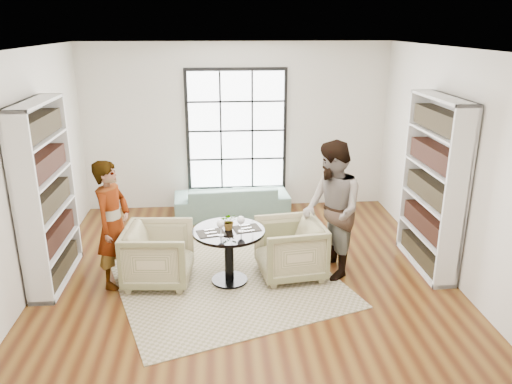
{
  "coord_description": "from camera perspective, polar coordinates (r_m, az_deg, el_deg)",
  "views": [
    {
      "loc": [
        -0.36,
        -5.93,
        3.29
      ],
      "look_at": [
        0.15,
        0.4,
        1.13
      ],
      "focal_mm": 35.0,
      "sensor_mm": 36.0,
      "label": 1
    }
  ],
  "objects": [
    {
      "name": "ground",
      "position": [
        6.79,
        -1.0,
        -10.23
      ],
      "size": [
        6.0,
        6.0,
        0.0
      ],
      "primitive_type": "plane",
      "color": "brown"
    },
    {
      "name": "room_shell",
      "position": [
        6.8,
        -1.35,
        1.33
      ],
      "size": [
        6.0,
        6.01,
        6.0
      ],
      "color": "silver",
      "rests_on": "ground"
    },
    {
      "name": "rug",
      "position": [
        6.87,
        -3.43,
        -9.87
      ],
      "size": [
        3.53,
        3.53,
        0.01
      ],
      "primitive_type": "cube",
      "rotation": [
        0.0,
        0.0,
        0.33
      ],
      "color": "tan",
      "rests_on": "ground"
    },
    {
      "name": "pedestal_table",
      "position": [
        6.56,
        -3.11,
        -6.02
      ],
      "size": [
        0.94,
        0.94,
        0.75
      ],
      "rotation": [
        0.0,
        0.0,
        0.24
      ],
      "color": "black",
      "rests_on": "ground"
    },
    {
      "name": "sofa",
      "position": [
        8.91,
        -2.79,
        -0.94
      ],
      "size": [
        2.06,
        0.92,
        0.59
      ],
      "primitive_type": "imported",
      "rotation": [
        0.0,
        0.0,
        3.21
      ],
      "color": "#779F91",
      "rests_on": "ground"
    },
    {
      "name": "armchair_left",
      "position": [
        6.75,
        -11.08,
        -7.05
      ],
      "size": [
        0.93,
        0.91,
        0.79
      ],
      "primitive_type": "imported",
      "rotation": [
        0.0,
        0.0,
        1.49
      ],
      "color": "#C5C28D",
      "rests_on": "ground"
    },
    {
      "name": "armchair_right",
      "position": [
        6.81,
        3.9,
        -6.49
      ],
      "size": [
        0.96,
        0.94,
        0.78
      ],
      "primitive_type": "imported",
      "rotation": [
        0.0,
        0.0,
        -1.44
      ],
      "color": "tan",
      "rests_on": "ground"
    },
    {
      "name": "person_left",
      "position": [
        6.66,
        -16.03,
        -3.57
      ],
      "size": [
        0.59,
        0.72,
        1.69
      ],
      "primitive_type": "imported",
      "rotation": [
        0.0,
        0.0,
        1.23
      ],
      "color": "gray",
      "rests_on": "ground"
    },
    {
      "name": "person_right",
      "position": [
        6.7,
        8.66,
        -2.09
      ],
      "size": [
        0.82,
        0.99,
        1.86
      ],
      "primitive_type": "imported",
      "rotation": [
        0.0,
        0.0,
        -1.44
      ],
      "color": "gray",
      "rests_on": "ground"
    },
    {
      "name": "placemat_left",
      "position": [
        6.4,
        -5.17,
        -4.69
      ],
      "size": [
        0.39,
        0.33,
        0.01
      ],
      "primitive_type": "cube",
      "rotation": [
        0.0,
        0.0,
        0.24
      ],
      "color": "#272522",
      "rests_on": "pedestal_table"
    },
    {
      "name": "placemat_right",
      "position": [
        6.51,
        -1.08,
        -4.18
      ],
      "size": [
        0.39,
        0.33,
        0.01
      ],
      "primitive_type": "cube",
      "rotation": [
        0.0,
        0.0,
        0.24
      ],
      "color": "#272522",
      "rests_on": "pedestal_table"
    },
    {
      "name": "cutlery_left",
      "position": [
        6.4,
        -5.17,
        -4.63
      ],
      "size": [
        0.19,
        0.25,
        0.01
      ],
      "primitive_type": null,
      "rotation": [
        0.0,
        0.0,
        0.24
      ],
      "color": "silver",
      "rests_on": "placemat_left"
    },
    {
      "name": "cutlery_right",
      "position": [
        6.51,
        -1.08,
        -4.12
      ],
      "size": [
        0.19,
        0.25,
        0.01
      ],
      "primitive_type": null,
      "rotation": [
        0.0,
        0.0,
        0.24
      ],
      "color": "silver",
      "rests_on": "placemat_right"
    },
    {
      "name": "wine_glass_left",
      "position": [
        6.26,
        -4.06,
        -3.7
      ],
      "size": [
        0.1,
        0.1,
        0.22
      ],
      "color": "silver",
      "rests_on": "pedestal_table"
    },
    {
      "name": "wine_glass_right",
      "position": [
        6.37,
        -1.73,
        -3.27
      ],
      "size": [
        0.1,
        0.1,
        0.22
      ],
      "color": "silver",
      "rests_on": "pedestal_table"
    },
    {
      "name": "flower_centerpiece",
      "position": [
        6.46,
        -3.09,
        -3.34
      ],
      "size": [
        0.22,
        0.2,
        0.23
      ],
      "primitive_type": "imported",
      "rotation": [
        0.0,
        0.0,
        -0.09
      ],
      "color": "gray",
      "rests_on": "pedestal_table"
    }
  ]
}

